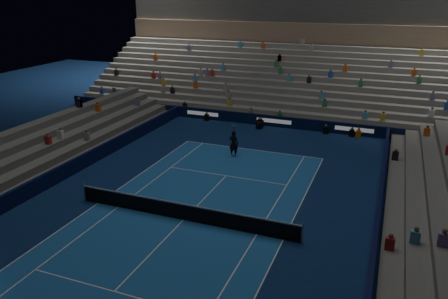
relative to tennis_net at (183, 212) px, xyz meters
name	(u,v)px	position (x,y,z in m)	size (l,w,h in m)	color
ground	(184,220)	(0.00, 0.00, -0.50)	(90.00, 90.00, 0.00)	#0C2049
court_surface	(184,220)	(0.00, 0.00, -0.50)	(10.97, 23.77, 0.01)	#1C569B
sponsor_barrier_far	(274,121)	(0.00, 18.50, 0.00)	(44.00, 0.25, 1.00)	black
sponsor_barrier_east	(374,248)	(9.70, 0.00, 0.00)	(0.25, 37.00, 1.00)	black
sponsor_barrier_west	(40,184)	(-9.70, 0.00, 0.00)	(0.25, 37.00, 1.00)	black
grandstand_main	(298,72)	(0.00, 27.90, 2.87)	(44.00, 15.20, 11.20)	slate
tennis_net	(183,212)	(0.00, 0.00, 0.00)	(12.90, 0.10, 1.10)	#B2B2B7
tennis_player	(234,143)	(-0.82, 10.08, 0.49)	(0.72, 0.47, 1.98)	black
broadcast_camera	(259,125)	(-1.05, 17.39, -0.20)	(0.61, 0.97, 0.59)	black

